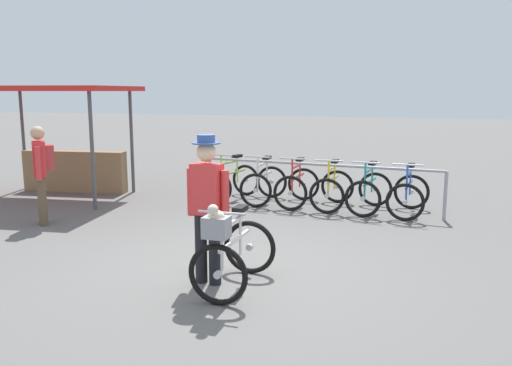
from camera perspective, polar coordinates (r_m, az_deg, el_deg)
ground_plane at (r=6.60m, az=-3.03°, el=-9.54°), size 80.00×80.00×0.00m
bike_rack_rail at (r=9.89m, az=6.69°, el=1.16°), size 4.59×0.48×0.88m
racked_bike_lime at (r=10.76m, az=-2.59°, el=0.13°), size 0.90×1.21×0.97m
racked_bike_white at (r=10.49m, az=0.87°, el=-0.12°), size 0.69×1.13×0.98m
racked_bike_red at (r=10.25m, az=4.50°, el=-0.39°), size 0.69×1.12×0.97m
racked_bike_yellow at (r=10.05m, az=8.28°, el=-0.67°), size 0.69×1.13×0.98m
racked_bike_teal at (r=9.90m, az=12.20°, el=-0.95°), size 0.79×1.17×0.97m
racked_bike_blue at (r=9.80m, az=16.22°, el=-1.24°), size 0.75×1.14×0.97m
featured_bicycle at (r=5.81m, az=-2.74°, el=-7.24°), size 0.67×1.21×1.09m
person_with_featured_bike at (r=5.98m, az=-5.31°, el=-2.19°), size 0.53×0.32×1.72m
pedestrian_with_backpack at (r=9.33m, az=-22.27°, el=1.43°), size 0.46×0.47×1.64m
market_stall at (r=11.85m, az=-20.28°, el=5.44°), size 3.38×2.69×2.30m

